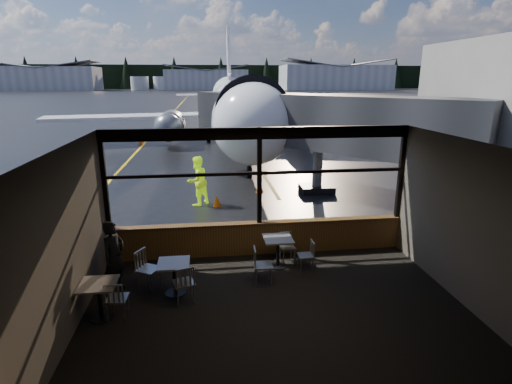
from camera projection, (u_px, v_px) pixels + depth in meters
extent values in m
plane|color=black|center=(208.00, 95.00, 125.68)|extent=(520.00, 520.00, 0.00)
cube|color=black|center=(279.00, 313.00, 8.27)|extent=(8.00, 6.00, 0.01)
cube|color=#38332D|center=(281.00, 146.00, 7.32)|extent=(8.00, 6.00, 0.04)
cube|color=#4F493F|center=(65.00, 245.00, 7.31)|extent=(0.04, 6.00, 3.50)
cube|color=#4F493F|center=(469.00, 226.00, 8.28)|extent=(0.04, 6.00, 3.50)
cube|color=#4F493F|center=(324.00, 325.00, 4.93)|extent=(8.00, 0.04, 3.50)
cube|color=#57381A|center=(259.00, 238.00, 11.01)|extent=(8.00, 0.28, 0.90)
cube|color=black|center=(259.00, 133.00, 10.22)|extent=(8.00, 0.18, 0.30)
cube|color=black|center=(104.00, 181.00, 10.05)|extent=(0.12, 0.12, 2.60)
cube|color=black|center=(259.00, 177.00, 10.53)|extent=(0.12, 0.12, 2.60)
cube|color=black|center=(401.00, 173.00, 11.01)|extent=(0.12, 0.12, 2.60)
cube|color=black|center=(259.00, 173.00, 10.51)|extent=(8.00, 0.10, 0.08)
imported|color=black|center=(114.00, 257.00, 8.95)|extent=(0.66, 0.73, 1.68)
imported|color=#BFF219|center=(197.00, 181.00, 15.21)|extent=(1.16, 1.15, 1.89)
cone|color=#EF5707|center=(260.00, 187.00, 17.10)|extent=(0.35, 0.35, 0.49)
cone|color=#FC4807|center=(141.00, 141.00, 29.81)|extent=(0.36, 0.36, 0.50)
cylinder|color=silver|center=(140.00, 83.00, 180.41)|extent=(8.00, 8.00, 6.00)
cylinder|color=silver|center=(162.00, 83.00, 181.62)|extent=(8.00, 8.00, 6.00)
cylinder|color=silver|center=(185.00, 83.00, 182.84)|extent=(8.00, 8.00, 6.00)
cube|color=black|center=(206.00, 77.00, 209.97)|extent=(360.00, 3.00, 12.00)
cone|color=orange|center=(217.00, 201.00, 15.21)|extent=(0.32, 0.32, 0.45)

